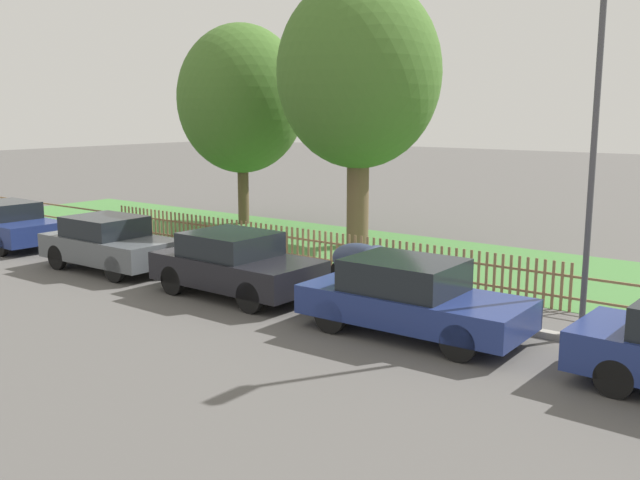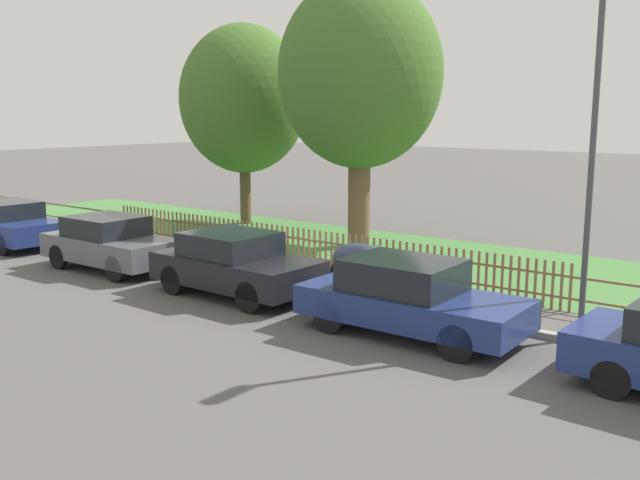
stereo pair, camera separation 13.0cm
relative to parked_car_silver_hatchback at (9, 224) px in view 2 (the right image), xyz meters
name	(u,v)px [view 2 (the right image)]	position (x,y,z in m)	size (l,w,h in m)	color
ground_plane	(243,280)	(8.70, 1.19, -0.70)	(120.00, 120.00, 0.00)	#565451
kerb_stone	(246,277)	(8.70, 1.29, -0.64)	(32.55, 0.20, 0.12)	#9E998E
grass_strip	(360,249)	(8.70, 6.24, -0.69)	(32.55, 6.06, 0.01)	#477F3D
park_fence	(296,247)	(8.70, 3.22, -0.17)	(32.55, 0.05, 1.04)	olive
parked_car_silver_hatchback	(9,224)	(0.00, 0.00, 0.00)	(3.91, 1.93, 1.36)	navy
parked_car_black_saloon	(110,243)	(5.17, -0.08, 0.02)	(3.86, 1.78, 1.40)	#51565B
parked_car_navy_estate	(235,264)	(9.59, 0.02, 0.03)	(3.91, 1.91, 1.42)	black
parked_car_red_compact	(409,297)	(14.15, -0.07, 0.02)	(4.23, 1.85, 1.41)	navy
covered_motorcycle	(362,261)	(11.45, 2.35, -0.06)	(1.79, 0.83, 1.05)	black
tree_nearest_kerb	(244,99)	(2.60, 7.69, 3.80)	(4.58, 4.58, 7.14)	brown
tree_behind_motorcycle	(360,75)	(8.46, 6.52, 4.44)	(4.85, 4.85, 7.96)	brown
street_lamp	(593,116)	(16.75, 1.55, 3.30)	(0.20, 0.79, 6.47)	#47474C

